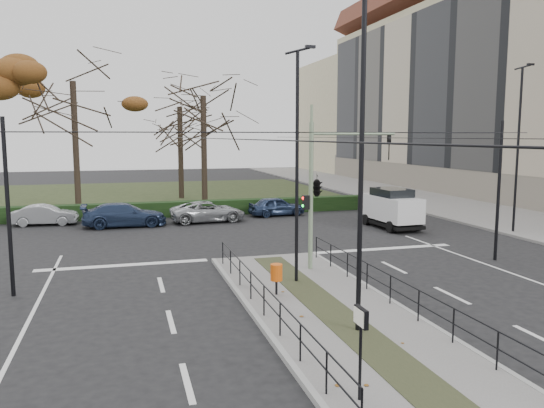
{
  "coord_description": "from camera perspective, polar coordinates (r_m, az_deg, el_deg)",
  "views": [
    {
      "loc": [
        -5.9,
        -17.1,
        5.37
      ],
      "look_at": [
        0.84,
        6.78,
        2.18
      ],
      "focal_mm": 35.0,
      "sensor_mm": 36.0,
      "label": 1
    }
  ],
  "objects": [
    {
      "name": "streetlamp_sidewalk",
      "position": [
        31.78,
        24.96,
        5.55
      ],
      "size": [
        0.76,
        0.15,
        9.07
      ],
      "color": "black",
      "rests_on": "sidewalk_east"
    },
    {
      "name": "park",
      "position": [
        49.38,
        -15.79,
        0.88
      ],
      "size": [
        38.0,
        26.0,
        0.1
      ],
      "primitive_type": "cube",
      "color": "#252F17",
      "rests_on": "ground"
    },
    {
      "name": "info_panel",
      "position": [
        10.81,
        9.52,
        -12.99
      ],
      "size": [
        0.11,
        0.5,
        1.9
      ],
      "color": "black",
      "rests_on": "median_island"
    },
    {
      "name": "bare_tree_center",
      "position": [
        45.74,
        -9.89,
        9.56
      ],
      "size": [
        6.49,
        6.49,
        10.23
      ],
      "color": "black",
      "rests_on": "park"
    },
    {
      "name": "streetlamp_median_near",
      "position": [
        14.01,
        9.66,
        4.72
      ],
      "size": [
        0.76,
        0.15,
        9.08
      ],
      "color": "black",
      "rests_on": "median_island"
    },
    {
      "name": "ground",
      "position": [
        18.86,
        3.18,
        -9.21
      ],
      "size": [
        140.0,
        140.0,
        0.0
      ],
      "primitive_type": "plane",
      "color": "black",
      "rests_on": "ground"
    },
    {
      "name": "median_railing",
      "position": [
        16.25,
        6.2,
        -8.39
      ],
      "size": [
        4.14,
        13.24,
        0.92
      ],
      "color": "black",
      "rests_on": "median_island"
    },
    {
      "name": "hedge",
      "position": [
        36.03,
        -15.78,
        -0.71
      ],
      "size": [
        38.0,
        1.0,
        1.0
      ],
      "primitive_type": "cube",
      "color": "black",
      "rests_on": "ground"
    },
    {
      "name": "median_island",
      "position": [
        16.61,
        6.03,
        -11.31
      ],
      "size": [
        4.4,
        15.0,
        0.14
      ],
      "primitive_type": "cube",
      "color": "slate",
      "rests_on": "ground"
    },
    {
      "name": "sidewalk_east",
      "position": [
        46.13,
        15.57,
        0.47
      ],
      "size": [
        8.0,
        90.0,
        0.14
      ],
      "primitive_type": "cube",
      "color": "slate",
      "rests_on": "ground"
    },
    {
      "name": "parked_car_fifth",
      "position": [
        35.83,
        0.51,
        -0.24
      ],
      "size": [
        3.93,
        1.93,
        1.29
      ],
      "primitive_type": "imported",
      "rotation": [
        0.0,
        0.0,
        1.68
      ],
      "color": "#212F4E",
      "rests_on": "ground"
    },
    {
      "name": "parked_car_fourth",
      "position": [
        33.53,
        -6.9,
        -0.81
      ],
      "size": [
        4.82,
        2.5,
        1.3
      ],
      "primitive_type": "imported",
      "rotation": [
        0.0,
        0.0,
        1.65
      ],
      "color": "#979A9E",
      "rests_on": "ground"
    },
    {
      "name": "parked_car_second",
      "position": [
        34.88,
        -23.21,
        -1.09
      ],
      "size": [
        3.84,
        1.56,
        1.24
      ],
      "primitive_type": "imported",
      "rotation": [
        0.0,
        0.0,
        1.5
      ],
      "color": "#979A9E",
      "rests_on": "ground"
    },
    {
      "name": "white_van",
      "position": [
        31.76,
        12.71,
        -0.35
      ],
      "size": [
        2.17,
        4.41,
        2.33
      ],
      "color": "silver",
      "rests_on": "ground"
    },
    {
      "name": "catenary",
      "position": [
        19.72,
        1.72,
        1.66
      ],
      "size": [
        20.0,
        34.0,
        6.0
      ],
      "color": "black",
      "rests_on": "ground"
    },
    {
      "name": "streetlamp_median_far",
      "position": [
        18.73,
        2.76,
        4.29
      ],
      "size": [
        0.7,
        0.14,
        8.33
      ],
      "color": "black",
      "rests_on": "median_island"
    },
    {
      "name": "litter_bin",
      "position": [
        17.66,
        0.48,
        -7.41
      ],
      "size": [
        0.4,
        0.4,
        1.02
      ],
      "color": "black",
      "rests_on": "median_island"
    },
    {
      "name": "bare_tree_near",
      "position": [
        40.57,
        -7.4,
        10.63
      ],
      "size": [
        7.01,
        7.01,
        10.96
      ],
      "color": "black",
      "rests_on": "park"
    },
    {
      "name": "rust_tree",
      "position": [
        41.76,
        -20.65,
        12.26
      ],
      "size": [
        9.52,
        9.52,
        12.1
      ],
      "color": "black",
      "rests_on": "park"
    },
    {
      "name": "traffic_light",
      "position": [
        20.81,
        5.08,
        2.13
      ],
      "size": [
        3.91,
        2.24,
        5.76
      ],
      "color": "gray",
      "rests_on": "median_island"
    },
    {
      "name": "parked_car_third",
      "position": [
        32.71,
        -15.6,
        -1.13
      ],
      "size": [
        4.9,
        2.03,
        1.42
      ],
      "primitive_type": "imported",
      "rotation": [
        0.0,
        0.0,
        1.58
      ],
      "color": "#212F4E",
      "rests_on": "ground"
    },
    {
      "name": "apartment_block",
      "position": [
        53.46,
        24.21,
        12.1
      ],
      "size": [
        13.09,
        52.1,
        21.64
      ],
      "color": "tan",
      "rests_on": "ground"
    }
  ]
}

